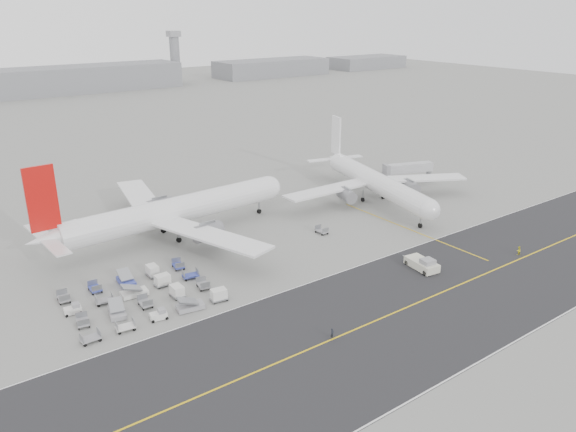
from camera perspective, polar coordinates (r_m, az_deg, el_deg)
ground at (r=100.71m, az=2.65°, el=-5.91°), size 700.00×700.00×0.00m
taxiway at (r=92.41m, az=12.19°, el=-8.97°), size 220.00×59.00×0.03m
horizon_buildings at (r=344.27m, az=-21.63°, el=11.57°), size 520.00×28.00×28.00m
control_tower at (r=371.11m, az=-11.41°, el=15.64°), size 7.00×7.00×31.25m
airliner_a at (r=116.78m, az=-11.84°, el=0.44°), size 56.42×55.66×19.45m
airliner_b at (r=138.47m, az=8.78°, el=3.51°), size 47.67×48.78×17.14m
pushback_tug at (r=104.95m, az=13.50°, el=-4.76°), size 3.94×8.63×2.43m
jet_bridge at (r=155.03m, az=12.17°, el=4.70°), size 14.67×7.27×5.54m
gse_cluster at (r=95.17m, az=-14.68°, el=-8.29°), size 30.53×25.18×2.13m
stray_dolly at (r=118.38m, az=3.44°, el=-1.77°), size 1.74×2.76×1.67m
ground_crew_a at (r=82.30m, az=4.52°, el=-11.81°), size 0.70×0.56×1.65m
ground_crew_b at (r=116.60m, az=22.37°, el=-3.26°), size 0.99×0.87×1.73m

